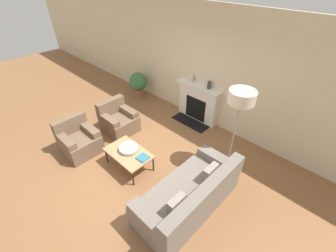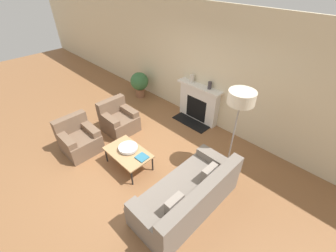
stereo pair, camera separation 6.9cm
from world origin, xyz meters
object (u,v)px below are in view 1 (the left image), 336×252
(armchair_near, at_px, (79,140))
(floor_lamp, at_px, (241,102))
(couch, at_px, (190,195))
(coffee_table, at_px, (129,153))
(book, at_px, (143,158))
(fireplace, at_px, (198,103))
(mantel_vase_left, at_px, (191,78))
(mantel_vase_center_left, at_px, (209,85))
(bowl, at_px, (129,148))
(potted_plant, at_px, (138,83))
(armchair_far, at_px, (118,120))

(armchair_near, distance_m, floor_lamp, 3.57)
(armchair_near, bearing_deg, couch, -77.77)
(coffee_table, height_order, book, book)
(fireplace, bearing_deg, book, -79.12)
(coffee_table, height_order, floor_lamp, floor_lamp)
(fireplace, bearing_deg, couch, -54.42)
(coffee_table, bearing_deg, fireplace, 92.54)
(couch, relative_size, coffee_table, 2.00)
(couch, relative_size, mantel_vase_left, 10.33)
(couch, relative_size, mantel_vase_center_left, 10.48)
(armchair_near, height_order, floor_lamp, floor_lamp)
(fireplace, xyz_separation_m, book, (0.45, -2.33, -0.08))
(couch, bearing_deg, bowl, -87.29)
(book, relative_size, mantel_vase_left, 1.22)
(potted_plant, bearing_deg, armchair_far, -56.40)
(fireplace, xyz_separation_m, coffee_table, (0.11, -2.42, -0.13))
(armchair_far, bearing_deg, mantel_vase_left, -24.41)
(bowl, height_order, mantel_vase_left, mantel_vase_left)
(book, bearing_deg, floor_lamp, 49.19)
(bowl, bearing_deg, mantel_vase_left, 98.20)
(armchair_far, height_order, mantel_vase_left, mantel_vase_left)
(couch, bearing_deg, coffee_table, -85.34)
(couch, distance_m, floor_lamp, 1.87)
(couch, bearing_deg, mantel_vase_left, -140.17)
(book, bearing_deg, coffee_table, -167.46)
(mantel_vase_center_left, distance_m, potted_plant, 2.51)
(couch, bearing_deg, armchair_far, -99.98)
(fireplace, height_order, mantel_vase_left, mantel_vase_left)
(armchair_near, distance_m, potted_plant, 2.81)
(armchair_far, distance_m, mantel_vase_center_left, 2.44)
(book, distance_m, potted_plant, 3.29)
(armchair_far, distance_m, book, 1.65)
(bowl, relative_size, potted_plant, 0.49)
(coffee_table, bearing_deg, mantel_vase_left, 99.14)
(floor_lamp, distance_m, mantel_vase_left, 2.10)
(armchair_near, relative_size, coffee_table, 0.81)
(couch, height_order, mantel_vase_center_left, mantel_vase_center_left)
(mantel_vase_center_left, bearing_deg, coffee_table, -94.04)
(bowl, relative_size, book, 1.70)
(armchair_far, relative_size, bowl, 2.01)
(armchair_near, relative_size, armchair_far, 1.00)
(coffee_table, xyz_separation_m, floor_lamp, (1.46, 1.54, 1.17))
(couch, relative_size, floor_lamp, 1.12)
(couch, distance_m, armchair_far, 2.80)
(fireplace, bearing_deg, bowl, -88.58)
(fireplace, height_order, coffee_table, fireplace)
(fireplace, relative_size, book, 5.53)
(book, bearing_deg, mantel_vase_left, 104.29)
(coffee_table, xyz_separation_m, mantel_vase_center_left, (0.17, 2.44, 0.74))
(mantel_vase_left, bearing_deg, armchair_far, -114.41)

